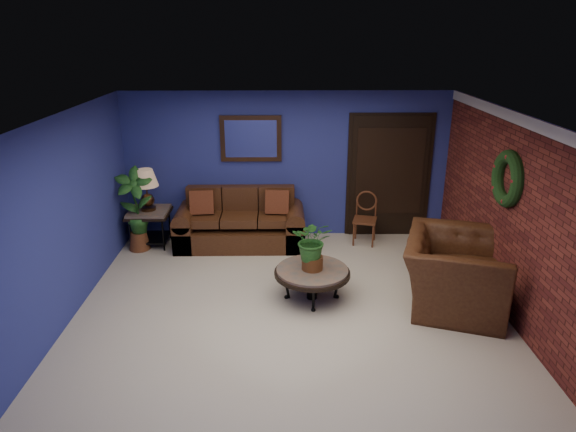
{
  "coord_description": "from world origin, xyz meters",
  "views": [
    {
      "loc": [
        -0.11,
        -6.0,
        3.44
      ],
      "look_at": [
        -0.01,
        0.55,
        1.04
      ],
      "focal_mm": 32.0,
      "sensor_mm": 36.0,
      "label": 1
    }
  ],
  "objects_px": {
    "sofa": "(241,226)",
    "table_lamp": "(146,185)",
    "coffee_table": "(312,273)",
    "armchair": "(455,272)",
    "side_chair": "(365,214)",
    "end_table": "(149,218)"
  },
  "relations": [
    {
      "from": "armchair",
      "to": "sofa",
      "type": "bearing_deg",
      "value": 72.96
    },
    {
      "from": "side_chair",
      "to": "armchair",
      "type": "bearing_deg",
      "value": -54.39
    },
    {
      "from": "coffee_table",
      "to": "armchair",
      "type": "bearing_deg",
      "value": -6.02
    },
    {
      "from": "coffee_table",
      "to": "armchair",
      "type": "xyz_separation_m",
      "value": [
        1.84,
        -0.19,
        0.09
      ]
    },
    {
      "from": "sofa",
      "to": "table_lamp",
      "type": "relative_size",
      "value": 3.19
    },
    {
      "from": "end_table",
      "to": "table_lamp",
      "type": "bearing_deg",
      "value": 45.0
    },
    {
      "from": "sofa",
      "to": "end_table",
      "type": "height_order",
      "value": "sofa"
    },
    {
      "from": "end_table",
      "to": "armchair",
      "type": "xyz_separation_m",
      "value": [
        4.45,
        -2.09,
        -0.0
      ]
    },
    {
      "from": "sofa",
      "to": "table_lamp",
      "type": "distance_m",
      "value": 1.68
    },
    {
      "from": "end_table",
      "to": "side_chair",
      "type": "bearing_deg",
      "value": 1.0
    },
    {
      "from": "table_lamp",
      "to": "side_chair",
      "type": "relative_size",
      "value": 0.76
    },
    {
      "from": "side_chair",
      "to": "armchair",
      "type": "height_order",
      "value": "armchair"
    },
    {
      "from": "coffee_table",
      "to": "side_chair",
      "type": "bearing_deg",
      "value": 62.59
    },
    {
      "from": "end_table",
      "to": "armchair",
      "type": "height_order",
      "value": "armchair"
    },
    {
      "from": "end_table",
      "to": "side_chair",
      "type": "xyz_separation_m",
      "value": [
        3.62,
        0.06,
        0.02
      ]
    },
    {
      "from": "table_lamp",
      "to": "end_table",
      "type": "bearing_deg",
      "value": -135.0
    },
    {
      "from": "coffee_table",
      "to": "end_table",
      "type": "distance_m",
      "value": 3.22
    },
    {
      "from": "coffee_table",
      "to": "armchair",
      "type": "relative_size",
      "value": 0.7
    },
    {
      "from": "coffee_table",
      "to": "table_lamp",
      "type": "relative_size",
      "value": 1.52
    },
    {
      "from": "coffee_table",
      "to": "side_chair",
      "type": "relative_size",
      "value": 1.15
    },
    {
      "from": "side_chair",
      "to": "armchair",
      "type": "distance_m",
      "value": 2.31
    },
    {
      "from": "sofa",
      "to": "coffee_table",
      "type": "bearing_deg",
      "value": -60.43
    }
  ]
}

